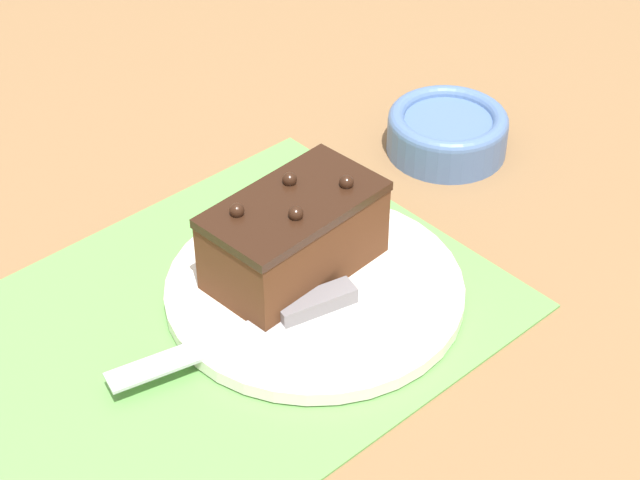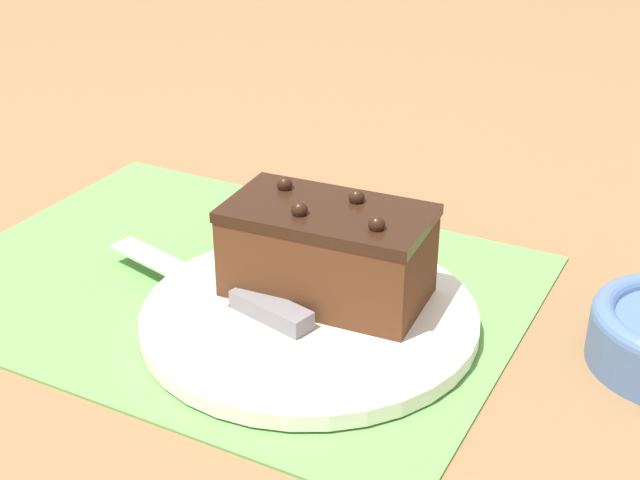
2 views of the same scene
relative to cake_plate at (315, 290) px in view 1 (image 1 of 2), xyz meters
The scene contains 6 objects.
ground_plane 0.09m from the cake_plate, 16.71° to the right, with size 3.00×3.00×0.00m, color olive.
placemat_woven 0.09m from the cake_plate, 16.71° to the right, with size 0.46×0.34×0.00m, color #609E4C.
cake_plate is the anchor object (origin of this frame).
chocolate_cake 0.05m from the cake_plate, 92.58° to the right, with size 0.15×0.09×0.08m.
serving_knife 0.06m from the cake_plate, 15.31° to the left, with size 0.21×0.07×0.01m.
small_bowl 0.26m from the cake_plate, 162.66° to the right, with size 0.12×0.12×0.04m.
Camera 1 is at (0.36, 0.52, 0.60)m, focal length 60.00 mm.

